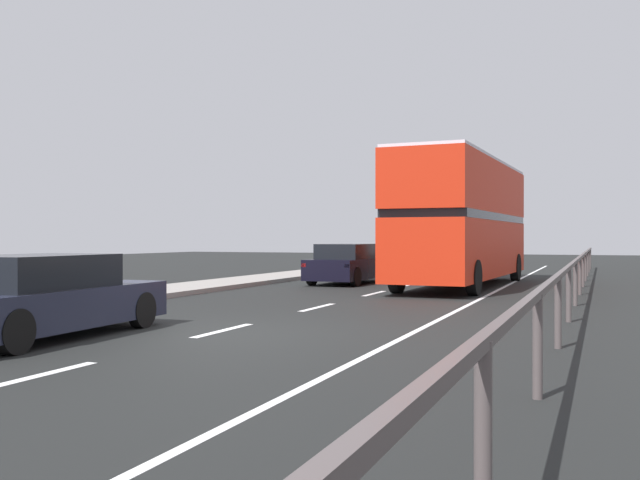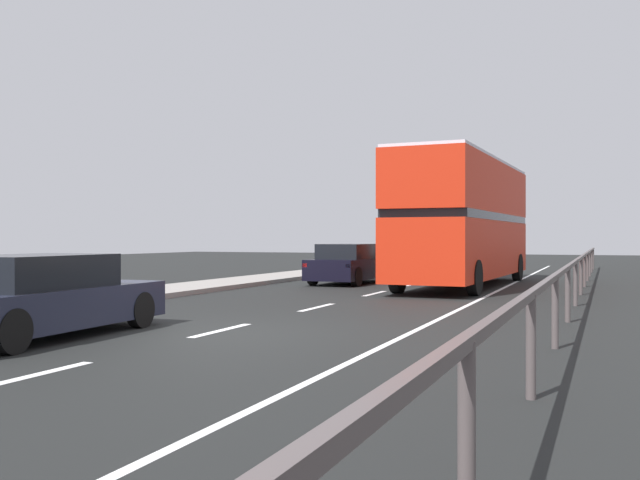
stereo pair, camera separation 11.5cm
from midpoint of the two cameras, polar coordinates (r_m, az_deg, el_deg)
The scene contains 6 objects.
ground_plane at distance 12.46m, azimuth -8.14°, elevation -7.48°, with size 74.88×120.00×0.10m, color black.
lane_paint_markings at distance 19.44m, azimuth 9.40°, elevation -4.56°, with size 3.28×46.00×0.01m.
bridge_side_railing at distance 19.71m, azimuth 19.97°, elevation -1.95°, with size 0.10×42.00×1.09m.
double_decker_bus_red at distance 24.19m, azimuth 11.52°, elevation 1.64°, with size 2.85×10.62×4.15m.
hatchback_car_near at distance 12.43m, azimuth -21.09°, elevation -4.28°, with size 1.98×4.59×1.34m.
sedan_car_ahead at distance 25.31m, azimuth 2.57°, elevation -1.94°, with size 1.92×4.49×1.39m.
Camera 2 is at (6.24, -10.67, 1.62)m, focal length 40.33 mm.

